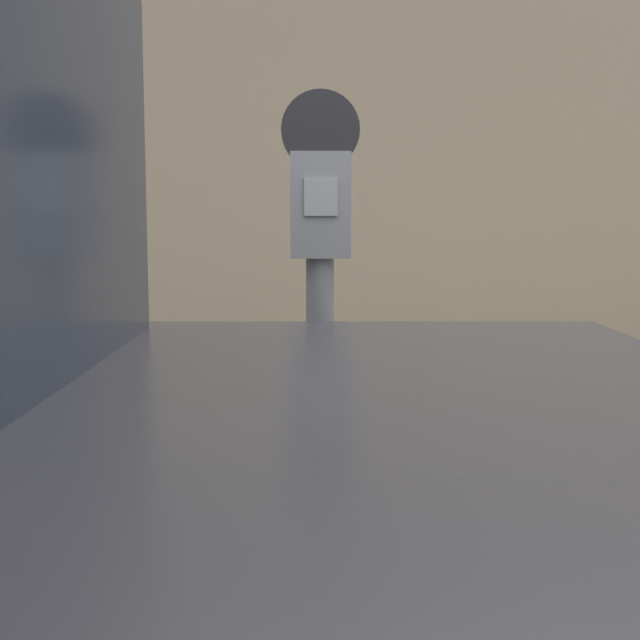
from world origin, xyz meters
The scene contains 2 objects.
sidewalk centered at (0.00, 2.20, 0.07)m, with size 24.00×2.80×0.14m.
parking_meter centered at (-0.04, 1.04, 1.18)m, with size 0.22×0.13×1.59m.
Camera 1 is at (-0.13, -1.48, 1.39)m, focal length 50.00 mm.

